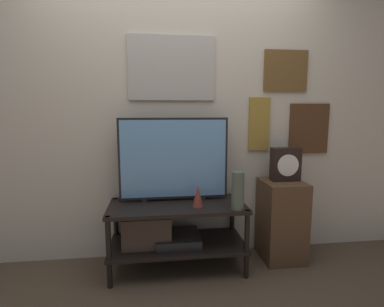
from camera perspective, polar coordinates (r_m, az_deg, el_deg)
The scene contains 8 objects.
ground_plane at distance 2.45m, azimuth -2.14°, elevation -24.15°, with size 12.00×12.00×0.00m, color #4C3D2D.
wall_back at distance 2.66m, azimuth -3.21°, elevation 9.10°, with size 6.40×0.08×2.70m.
media_console at distance 2.55m, azimuth -4.92°, elevation -14.10°, with size 1.11×0.50×0.55m.
television at distance 2.50m, azimuth -3.50°, elevation -1.00°, with size 0.91×0.05×0.70m.
vase_tall_ceramic at distance 2.34m, azimuth 8.72°, elevation -7.02°, with size 0.10×0.10×0.29m.
vase_slim_bronze at distance 2.39m, azimuth 1.13°, elevation -8.07°, with size 0.09×0.09×0.18m.
side_table at distance 2.82m, azimuth 16.66°, elevation -12.04°, with size 0.35×0.38×0.70m.
mantel_clock at distance 2.73m, azimuth 17.39°, elevation -1.97°, with size 0.25×0.11×0.29m.
Camera 1 is at (-0.18, -2.06, 1.32)m, focal length 28.00 mm.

